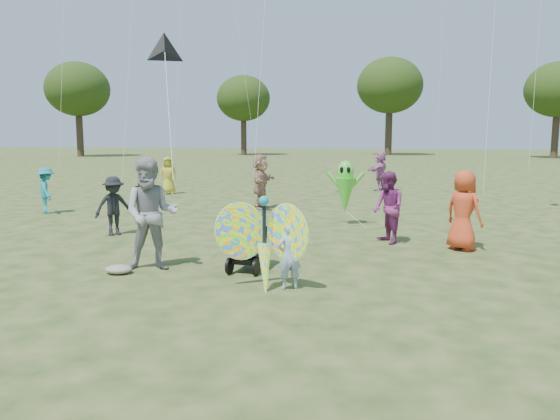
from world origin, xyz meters
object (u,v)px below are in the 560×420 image
(crowd_d, at_px, (261,182))
(butterfly_kite, at_px, (264,243))
(jogging_stroller, at_px, (248,236))
(alien_kite, at_px, (345,189))
(child_girl, at_px, (289,256))
(crowd_a, at_px, (464,210))
(adult_man, at_px, (151,214))
(crowd_j, at_px, (380,171))
(crowd_i, at_px, (46,190))
(crowd_g, at_px, (168,175))
(crowd_b, at_px, (114,206))
(crowd_e, at_px, (388,208))

(crowd_d, distance_m, butterfly_kite, 9.30)
(jogging_stroller, xyz_separation_m, alien_kite, (1.38, 5.22, 0.36))
(butterfly_kite, bearing_deg, child_girl, 10.30)
(crowd_a, xyz_separation_m, butterfly_kite, (-3.50, -3.65, -0.11))
(adult_man, distance_m, crowd_j, 15.35)
(crowd_d, bearing_deg, crowd_j, -26.46)
(adult_man, bearing_deg, crowd_i, 119.24)
(crowd_g, height_order, butterfly_kite, butterfly_kite)
(crowd_b, xyz_separation_m, crowd_g, (-2.20, 8.77, 0.04))
(crowd_j, xyz_separation_m, jogging_stroller, (-2.22, -14.50, -0.24))
(crowd_g, xyz_separation_m, crowd_i, (-1.59, -5.81, -0.04))
(crowd_i, relative_size, butterfly_kite, 0.82)
(crowd_g, bearing_deg, crowd_d, -60.20)
(child_girl, distance_m, crowd_g, 14.43)
(alien_kite, bearing_deg, crowd_a, -45.52)
(child_girl, bearing_deg, crowd_b, -64.58)
(crowd_e, distance_m, crowd_g, 12.19)
(crowd_g, bearing_deg, crowd_a, -63.98)
(crowd_d, relative_size, crowd_e, 1.10)
(crowd_d, relative_size, crowd_g, 1.18)
(adult_man, relative_size, crowd_d, 1.14)
(crowd_j, xyz_separation_m, alien_kite, (-0.84, -9.29, 0.12))
(crowd_j, bearing_deg, jogging_stroller, 13.55)
(child_girl, relative_size, adult_man, 0.53)
(adult_man, height_order, alien_kite, adult_man)
(crowd_g, bearing_deg, child_girl, -83.17)
(crowd_j, bearing_deg, crowd_a, 30.94)
(crowd_g, distance_m, butterfly_kite, 14.31)
(crowd_d, height_order, jogging_stroller, crowd_d)
(child_girl, relative_size, crowd_e, 0.66)
(adult_man, bearing_deg, crowd_a, 9.58)
(jogging_stroller, relative_size, butterfly_kite, 0.63)
(crowd_j, bearing_deg, butterfly_kite, 16.20)
(crowd_a, relative_size, alien_kite, 0.97)
(alien_kite, bearing_deg, adult_man, -119.08)
(crowd_e, bearing_deg, crowd_b, -114.62)
(crowd_e, distance_m, butterfly_kite, 4.52)
(child_girl, relative_size, crowd_a, 0.63)
(crowd_d, distance_m, crowd_j, 7.62)
(child_girl, xyz_separation_m, crowd_j, (1.28, 15.60, 0.32))
(crowd_i, relative_size, jogging_stroller, 1.31)
(crowd_e, bearing_deg, crowd_g, -161.17)
(crowd_d, bearing_deg, butterfly_kite, -163.53)
(adult_man, distance_m, crowd_g, 12.60)
(crowd_d, xyz_separation_m, crowd_j, (3.78, 6.62, -0.04))
(crowd_a, height_order, alien_kite, alien_kite)
(crowd_b, xyz_separation_m, jogging_stroller, (4.01, -2.67, -0.10))
(crowd_b, height_order, crowd_i, crowd_b)
(crowd_b, height_order, alien_kite, alien_kite)
(child_girl, relative_size, crowd_d, 0.60)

